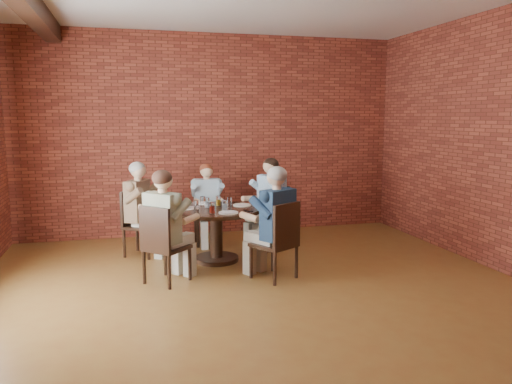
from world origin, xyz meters
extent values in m
plane|color=brown|center=(0.00, 0.00, 0.00)|extent=(7.00, 7.00, 0.00)
plane|color=brown|center=(0.00, 3.50, 1.70)|extent=(7.00, 0.00, 7.00)
cylinder|color=black|center=(-0.26, 1.75, 0.03)|extent=(0.62, 0.62, 0.06)
cylinder|color=black|center=(-0.26, 1.75, 0.35)|extent=(0.18, 0.18, 0.64)
cylinder|color=#341F13|center=(-0.26, 1.75, 0.72)|extent=(1.23, 1.23, 0.05)
cube|color=black|center=(0.66, 2.27, 0.43)|extent=(0.62, 0.62, 0.04)
cube|color=black|center=(0.84, 2.37, 0.71)|extent=(0.26, 0.41, 0.52)
cylinder|color=black|center=(0.39, 2.34, 0.21)|extent=(0.04, 0.04, 0.41)
cylinder|color=black|center=(0.58, 2.00, 0.21)|extent=(0.04, 0.04, 0.41)
cylinder|color=black|center=(0.73, 2.54, 0.21)|extent=(0.04, 0.04, 0.41)
cylinder|color=black|center=(0.93, 2.20, 0.21)|extent=(0.04, 0.04, 0.41)
cube|color=black|center=(-0.23, 2.71, 0.43)|extent=(0.41, 0.41, 0.04)
cube|color=black|center=(-0.22, 2.89, 0.68)|extent=(0.40, 0.05, 0.46)
cylinder|color=black|center=(-0.40, 2.54, 0.21)|extent=(0.04, 0.04, 0.41)
cylinder|color=black|center=(-0.06, 2.53, 0.21)|extent=(0.04, 0.04, 0.41)
cylinder|color=black|center=(-0.39, 2.88, 0.21)|extent=(0.04, 0.04, 0.41)
cylinder|color=black|center=(-0.05, 2.87, 0.21)|extent=(0.04, 0.04, 0.41)
cube|color=black|center=(-1.25, 2.32, 0.43)|extent=(0.60, 0.60, 0.04)
cube|color=black|center=(-1.42, 2.42, 0.70)|extent=(0.25, 0.40, 0.51)
cylinder|color=black|center=(-1.18, 2.06, 0.21)|extent=(0.04, 0.04, 0.41)
cylinder|color=black|center=(-0.99, 2.39, 0.21)|extent=(0.04, 0.04, 0.41)
cylinder|color=black|center=(-1.51, 2.24, 0.21)|extent=(0.04, 0.04, 0.41)
cylinder|color=black|center=(-1.32, 2.58, 0.21)|extent=(0.04, 0.04, 0.41)
cube|color=black|center=(-1.00, 1.00, 0.43)|extent=(0.64, 0.64, 0.04)
cube|color=black|center=(-1.14, 0.86, 0.71)|extent=(0.35, 0.35, 0.52)
cylinder|color=black|center=(-0.72, 1.00, 0.21)|extent=(0.04, 0.04, 0.41)
cylinder|color=black|center=(-1.00, 1.28, 0.21)|extent=(0.04, 0.04, 0.41)
cylinder|color=black|center=(-1.00, 0.72, 0.21)|extent=(0.04, 0.04, 0.41)
cylinder|color=black|center=(-1.28, 1.00, 0.21)|extent=(0.04, 0.04, 0.41)
cube|color=black|center=(0.31, 0.82, 0.43)|extent=(0.64, 0.64, 0.04)
cube|color=black|center=(0.42, 0.63, 0.71)|extent=(0.42, 0.27, 0.53)
cylinder|color=black|center=(0.38, 1.09, 0.21)|extent=(0.04, 0.04, 0.41)
cylinder|color=black|center=(0.03, 0.88, 0.21)|extent=(0.04, 0.04, 0.41)
cylinder|color=black|center=(0.58, 0.75, 0.21)|extent=(0.04, 0.04, 0.41)
cylinder|color=black|center=(0.24, 0.54, 0.21)|extent=(0.04, 0.04, 0.41)
cylinder|color=white|center=(0.15, 1.88, 0.76)|extent=(0.26, 0.26, 0.01)
cylinder|color=white|center=(-0.34, 2.20, 0.76)|extent=(0.26, 0.26, 0.01)
cylinder|color=white|center=(-0.65, 1.86, 0.76)|extent=(0.26, 0.26, 0.01)
cylinder|color=white|center=(-0.15, 1.37, 0.76)|extent=(0.26, 0.26, 0.01)
cylinder|color=white|center=(-0.05, 1.82, 0.82)|extent=(0.07, 0.07, 0.14)
cylinder|color=white|center=(-0.18, 1.96, 0.82)|extent=(0.07, 0.07, 0.14)
cylinder|color=white|center=(-0.40, 1.99, 0.82)|extent=(0.07, 0.07, 0.14)
cylinder|color=white|center=(-0.36, 1.85, 0.82)|extent=(0.07, 0.07, 0.14)
cylinder|color=white|center=(-0.54, 1.64, 0.82)|extent=(0.07, 0.07, 0.14)
cylinder|color=white|center=(-0.36, 1.44, 0.82)|extent=(0.07, 0.07, 0.14)
cylinder|color=white|center=(-0.16, 1.58, 0.82)|extent=(0.07, 0.07, 0.14)
cube|color=black|center=(0.14, 1.48, 0.75)|extent=(0.11, 0.16, 0.01)
camera|label=1|loc=(-1.43, -4.99, 2.01)|focal=35.00mm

